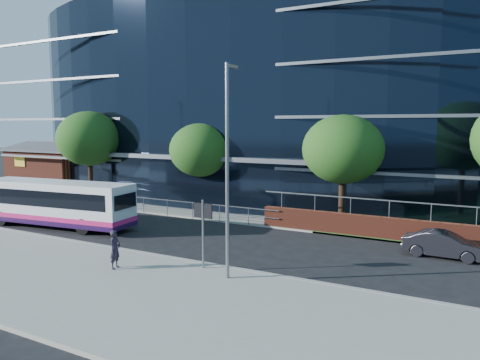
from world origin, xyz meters
The scene contains 17 objects.
ground centered at (0.00, 0.00, 0.00)m, with size 200.00×200.00×0.00m, color black.
pavement_near centered at (0.00, -5.00, 0.07)m, with size 80.00×8.00×0.15m, color gray.
kerb centered at (0.00, -1.00, 0.08)m, with size 80.00×0.25×0.16m, color gray.
yellow_line_outer centered at (0.00, -0.80, 0.01)m, with size 80.00×0.08×0.01m, color gold.
yellow_line_inner centered at (0.00, -0.65, 0.01)m, with size 80.00×0.08×0.01m, color gold.
far_forecourt centered at (-6.00, 11.00, 0.05)m, with size 50.00×8.00×0.10m, color gray.
glass_office centered at (-4.00, 20.85, 8.00)m, with size 44.00×23.10×16.00m.
brick_pavilion centered at (-22.00, 13.50, 1.94)m, with size 8.60×6.66×4.40m.
guard_railings centered at (-8.00, 7.00, 0.82)m, with size 24.00×0.05×1.10m.
street_sign centered at (4.50, -1.59, 2.15)m, with size 0.85×0.09×2.80m.
tree_far_a centered at (-13.00, 9.00, 4.86)m, with size 4.95×4.95×6.98m.
tree_far_b centered at (-3.00, 9.50, 4.21)m, with size 4.29×4.29×6.05m.
tree_far_c centered at (7.00, 9.00, 4.54)m, with size 4.62×4.62×6.51m.
streetlight_east centered at (6.00, -2.17, 4.44)m, with size 0.15×0.77×8.00m.
city_bus centered at (-7.58, 1.24, 1.41)m, with size 10.02×3.40×2.66m.
parked_car centered at (12.85, 5.33, 0.59)m, with size 1.24×3.56×1.17m, color black.
pedestrian centered at (1.43, -3.37, 0.93)m, with size 0.57×0.38×1.57m, color black.
Camera 1 is at (14.75, -16.98, 5.92)m, focal length 35.00 mm.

